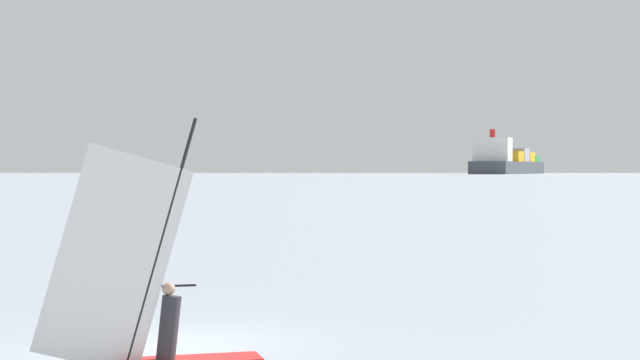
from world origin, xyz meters
TOP-DOWN VIEW (x-y plane):
  - ground_plane at (0.00, 0.00)m, footprint 4000.00×4000.00m
  - windsurfer at (0.30, -2.16)m, footprint 3.55×2.00m
  - cargo_ship at (0.57, 758.53)m, footprint 55.67×150.81m
  - distant_headland at (-11.33, 1634.34)m, footprint 1298.43×510.81m

SIDE VIEW (x-z plane):
  - ground_plane at x=0.00m, z-range 0.00..0.00m
  - windsurfer at x=0.30m, z-range -1.08..3.16m
  - cargo_ship at x=0.57m, z-range -7.52..24.37m
  - distant_headland at x=-11.33m, z-range 0.00..41.27m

